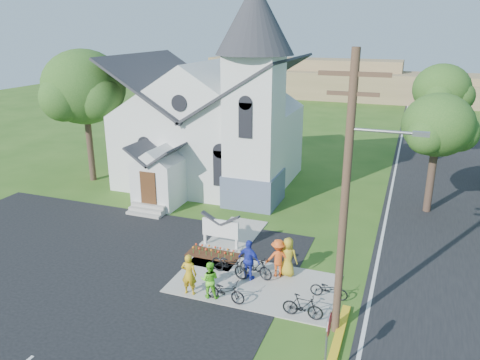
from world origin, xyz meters
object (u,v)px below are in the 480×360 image
at_px(utility_pole, 347,192).
at_px(church_sign, 220,229).
at_px(cyclist_3, 278,258).
at_px(bike_4, 329,289).
at_px(cyclist_4, 288,257).
at_px(stop_sign, 328,333).
at_px(cyclist_1, 210,280).
at_px(bike_2, 225,291).
at_px(bike_0, 229,265).
at_px(cyclist_0, 189,274).
at_px(bike_1, 256,267).
at_px(cyclist_2, 249,260).
at_px(bike_3, 303,306).

bearing_deg(utility_pole, church_sign, 144.40).
height_order(cyclist_3, bike_4, cyclist_3).
bearing_deg(cyclist_4, church_sign, -16.13).
bearing_deg(bike_4, stop_sign, -169.54).
height_order(church_sign, stop_sign, stop_sign).
height_order(cyclist_1, bike_2, cyclist_1).
relative_size(stop_sign, bike_0, 1.28).
distance_m(cyclist_0, bike_1, 3.10).
bearing_deg(bike_0, utility_pole, -98.74).
distance_m(utility_pole, bike_0, 7.42).
xyz_separation_m(utility_pole, bike_2, (-4.53, 0.30, -4.90)).
bearing_deg(cyclist_0, cyclist_2, -140.95).
relative_size(church_sign, stop_sign, 0.89).
bearing_deg(cyclist_2, cyclist_1, 76.66).
bearing_deg(stop_sign, utility_pole, 91.49).
bearing_deg(bike_3, cyclist_0, 91.33).
xyz_separation_m(church_sign, cyclist_4, (3.84, -1.52, -0.08)).
relative_size(utility_pole, bike_0, 5.15).
bearing_deg(bike_1, cyclist_3, -46.83).
distance_m(cyclist_4, bike_4, 2.43).
distance_m(bike_1, cyclist_2, 0.55).
distance_m(church_sign, bike_0, 2.85).
bearing_deg(bike_3, bike_4, -21.14).
bearing_deg(bike_2, cyclist_2, -6.06).
relative_size(bike_0, bike_3, 1.22).
bearing_deg(bike_4, bike_0, 87.57).
relative_size(bike_2, bike_3, 1.09).
distance_m(bike_3, bike_4, 1.81).
bearing_deg(bike_2, bike_3, -86.19).
bearing_deg(utility_pole, bike_3, 167.51).
distance_m(cyclist_2, bike_2, 2.03).
bearing_deg(cyclist_3, church_sign, -49.92).
xyz_separation_m(bike_3, bike_4, (0.69, 1.67, -0.07)).
bearing_deg(cyclist_4, bike_4, 155.07).
relative_size(bike_1, bike_4, 1.10).
bearing_deg(cyclist_3, cyclist_0, 18.24).
relative_size(bike_1, bike_2, 0.97).
bearing_deg(utility_pole, cyclist_2, 151.88).
distance_m(bike_2, bike_3, 3.18).
bearing_deg(bike_1, bike_2, -178.73).
xyz_separation_m(bike_0, bike_3, (3.78, -1.98, -0.03)).
height_order(utility_pole, cyclist_0, utility_pole).
xyz_separation_m(cyclist_0, bike_1, (2.13, 2.22, -0.39)).
distance_m(stop_sign, cyclist_2, 6.58).
distance_m(stop_sign, bike_0, 7.31).
bearing_deg(cyclist_1, cyclist_0, -7.28).
height_order(church_sign, cyclist_3, cyclist_3).
distance_m(utility_pole, stop_sign, 4.52).
height_order(stop_sign, cyclist_0, stop_sign).
height_order(stop_sign, cyclist_1, stop_sign).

